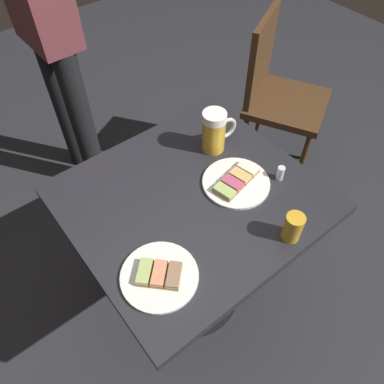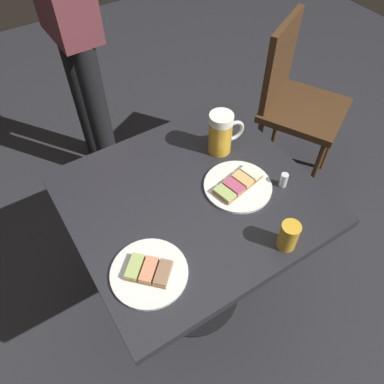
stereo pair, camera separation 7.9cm
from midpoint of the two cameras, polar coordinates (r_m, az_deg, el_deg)
The scene contains 9 objects.
ground_plane at distance 1.84m, azimuth -1.28°, elevation -14.76°, with size 6.00×6.00×0.00m, color #28282D.
cafe_table at distance 1.35m, azimuth -1.68°, elevation -4.71°, with size 0.72×0.79×0.71m.
plate_near at distance 1.07m, azimuth -7.13°, elevation -12.54°, with size 0.22×0.22×0.03m.
plate_far at distance 1.26m, azimuth 4.93°, elevation 1.49°, with size 0.23×0.23×0.03m.
beer_mug at distance 1.33m, azimuth 1.76°, elevation 9.15°, with size 0.08×0.14×0.16m.
beer_glass_small at distance 1.13m, azimuth 13.10°, elevation -5.31°, with size 0.06×0.06×0.10m, color gold.
salt_shaker at distance 1.29m, azimuth 11.55°, elevation 2.75°, with size 0.03×0.03×0.05m, color silver.
cafe_chair at distance 2.00m, azimuth 11.55°, elevation 14.54°, with size 0.51×0.51×0.90m.
patron_standing at distance 1.85m, azimuth -22.90°, elevation 23.23°, with size 0.33×0.19×1.60m.
Camera 1 is at (0.61, -0.48, 1.67)m, focal length 35.19 mm.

